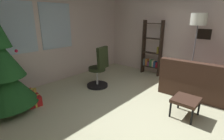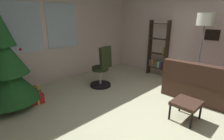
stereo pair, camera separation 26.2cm
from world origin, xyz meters
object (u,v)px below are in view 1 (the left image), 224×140
(holiday_tree, at_px, (2,71))
(office_chair, at_px, (99,71))
(bookshelf, at_px, (152,51))
(couch, at_px, (208,83))
(gift_box_red, at_px, (34,101))
(floor_lamp, at_px, (198,25))
(gift_box_gold, at_px, (28,96))
(footstool, at_px, (186,101))
(gift_box_green, at_px, (18,94))

(holiday_tree, xyz_separation_m, office_chair, (2.04, -0.50, -0.40))
(office_chair, distance_m, bookshelf, 1.97)
(couch, height_order, holiday_tree, holiday_tree)
(gift_box_red, bearing_deg, office_chair, -11.55)
(floor_lamp, bearing_deg, holiday_tree, 147.42)
(holiday_tree, xyz_separation_m, gift_box_red, (0.43, -0.17, -0.73))
(holiday_tree, relative_size, bookshelf, 1.46)
(floor_lamp, bearing_deg, bookshelf, 77.37)
(couch, xyz_separation_m, holiday_tree, (-3.40, 2.79, 0.53))
(couch, distance_m, gift_box_red, 3.97)
(couch, distance_m, holiday_tree, 4.43)
(holiday_tree, height_order, floor_lamp, holiday_tree)
(couch, xyz_separation_m, gift_box_gold, (-2.96, 2.92, -0.19))
(holiday_tree, bearing_deg, floor_lamp, -32.58)
(footstool, height_order, floor_lamp, floor_lamp)
(couch, bearing_deg, gift_box_green, 132.59)
(office_chair, bearing_deg, gift_box_red, 168.45)
(gift_box_red, bearing_deg, bookshelf, -13.27)
(footstool, relative_size, gift_box_red, 1.47)
(office_chair, bearing_deg, couch, -59.49)
(bookshelf, bearing_deg, office_chair, 165.27)
(office_chair, xyz_separation_m, floor_lamp, (1.59, -1.82, 1.19))
(gift_box_green, relative_size, bookshelf, 0.21)
(gift_box_green, bearing_deg, bookshelf, -22.87)
(bookshelf, bearing_deg, couch, -106.41)
(gift_box_green, bearing_deg, footstool, -61.22)
(couch, distance_m, floor_lamp, 1.42)
(office_chair, bearing_deg, footstool, -87.80)
(couch, distance_m, gift_box_green, 4.50)
(footstool, bearing_deg, holiday_tree, 128.14)
(gift_box_green, bearing_deg, gift_box_red, -84.03)
(holiday_tree, bearing_deg, office_chair, -13.62)
(couch, distance_m, footstool, 1.27)
(gift_box_gold, bearing_deg, bookshelf, -17.69)
(footstool, distance_m, gift_box_green, 3.69)
(gift_box_green, bearing_deg, floor_lamp, -40.91)
(office_chair, bearing_deg, gift_box_gold, 158.97)
(gift_box_green, height_order, floor_lamp, floor_lamp)
(gift_box_green, height_order, office_chair, office_chair)
(gift_box_red, distance_m, gift_box_gold, 0.29)
(gift_box_green, distance_m, bookshelf, 3.93)
(couch, relative_size, bookshelf, 1.10)
(gift_box_red, bearing_deg, gift_box_gold, 88.44)
(office_chair, relative_size, floor_lamp, 0.58)
(gift_box_gold, bearing_deg, gift_box_red, -91.56)
(gift_box_red, relative_size, gift_box_gold, 0.79)
(footstool, relative_size, gift_box_green, 1.35)
(couch, bearing_deg, gift_box_gold, 135.45)
(office_chair, height_order, floor_lamp, floor_lamp)
(holiday_tree, xyz_separation_m, floor_lamp, (3.63, -2.32, 0.79))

